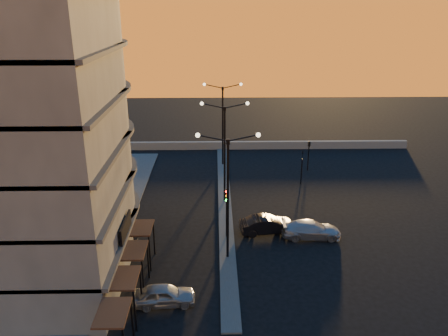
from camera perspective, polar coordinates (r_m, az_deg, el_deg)
ground at (r=32.70m, az=0.47°, el=-11.63°), size 120.00×120.00×0.00m
sidewalk_west at (r=37.39m, az=-16.18°, el=-8.03°), size 5.00×40.00×0.12m
median at (r=41.50m, az=0.08°, el=-4.23°), size 1.20×36.00×0.12m
parapet at (r=56.37m, az=1.76°, el=2.98°), size 44.00×0.50×1.00m
building at (r=31.19m, az=-26.42°, el=8.26°), size 14.35×17.08×25.00m
streetlamp_near at (r=30.12m, az=0.50°, el=-2.57°), size 4.32×0.32×9.51m
streetlamp_mid at (r=39.52m, az=0.08°, el=3.09°), size 4.32×0.32×9.51m
streetlamp_far at (r=49.15m, az=-0.17°, el=6.55°), size 4.32×0.32×9.51m
traffic_light_main at (r=33.84m, az=0.35°, el=-4.89°), size 0.28×0.44×4.25m
signal_east_a at (r=45.34m, az=10.13°, el=0.18°), size 0.13×0.16×3.60m
signal_east_b at (r=48.99m, az=11.07°, el=3.09°), size 0.42×1.99×3.60m
car_hatchback at (r=28.19m, az=-7.83°, el=-16.12°), size 3.96×1.85×1.31m
car_sedan at (r=35.82m, az=5.60°, el=-7.37°), size 4.53×2.13×1.44m
car_wagon at (r=35.67m, az=11.31°, el=-7.89°), size 4.75×2.06×1.36m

